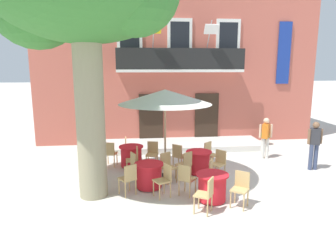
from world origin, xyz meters
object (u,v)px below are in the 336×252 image
Objects in this scene: cafe_chair_near_tree_1 at (179,155)px; cafe_chair_middle_3 at (164,178)px; cafe_chair_far_side_0 at (241,187)px; pedestrian_near_entrance at (315,143)px; cafe_umbrella at (165,97)px; cafe_chair_middle_1 at (136,164)px; cafe_chair_front_2 at (134,158)px; ground_planter_right at (265,137)px; pedestrian_by_tree at (93,148)px; cafe_chair_middle_2 at (129,177)px; cafe_chair_front_1 at (110,152)px; cafe_chair_front_3 at (152,153)px; cafe_table_far_side at (212,187)px; cafe_table_near_tree at (199,162)px; cafe_chair_far_side_1 at (214,173)px; cafe_chair_near_tree_0 at (210,153)px; cafe_table_middle at (149,175)px; ground_planter_left at (93,141)px; cafe_chair_far_side_2 at (186,178)px; cafe_chair_front_0 at (129,147)px; cafe_chair_near_tree_3 at (219,162)px; cafe_table_front at (131,156)px; cafe_chair_near_tree_2 at (185,163)px; cafe_chair_middle_0 at (167,165)px; cafe_chair_far_side_3 at (206,193)px; pedestrian_mid_plaza at (265,136)px.

cafe_chair_near_tree_1 is 2.31m from cafe_chair_middle_3.
cafe_chair_far_side_0 is 4.29m from pedestrian_near_entrance.
cafe_umbrella reaches higher than cafe_chair_near_tree_1.
cafe_chair_middle_1 and cafe_chair_front_2 have the same top height.
ground_planter_right is at bearing 36.81° from cafe_umbrella.
cafe_chair_near_tree_1 is at bearing 7.02° from pedestrian_by_tree.
cafe_chair_middle_2 and cafe_chair_front_1 have the same top height.
cafe_chair_front_1 is at bearing 121.84° from cafe_chair_middle_1.
cafe_table_far_side is at bearing -64.89° from cafe_chair_front_3.
cafe_table_near_tree is 0.95× the size of cafe_chair_far_side_0.
cafe_chair_far_side_1 is 1.49× the size of ground_planter_right.
cafe_table_middle is (-2.24, -1.65, -0.14)m from cafe_chair_near_tree_0.
cafe_chair_far_side_1 is 2.72m from cafe_umbrella.
ground_planter_left is (-2.41, 2.63, -0.15)m from cafe_chair_front_3.
ground_planter_left reaches higher than ground_planter_right.
cafe_chair_near_tree_1 is 0.31× the size of cafe_umbrella.
cafe_chair_far_side_2 is 6.12m from ground_planter_left.
cafe_chair_front_2 reaches higher than cafe_table_far_side.
cafe_chair_front_1 is at bearing -134.94° from cafe_chair_front_0.
cafe_table_far_side is at bearing -111.18° from cafe_chair_near_tree_3.
cafe_chair_front_3 is at bearing -47.52° from ground_planter_left.
cafe_table_near_tree is 1.00× the size of cafe_table_front.
cafe_chair_middle_1 and cafe_chair_middle_3 have the same top height.
cafe_chair_front_0 reaches higher than cafe_table_far_side.
cafe_table_near_tree is at bearing 34.32° from cafe_chair_middle_2.
cafe_chair_near_tree_2 is (-1.07, -1.06, 0.00)m from cafe_chair_near_tree_0.
cafe_chair_front_2 is at bearing -61.67° from ground_planter_left.
pedestrian_by_tree is (-3.45, 0.09, 0.57)m from cafe_table_near_tree.
cafe_chair_near_tree_1 is at bearing -23.19° from cafe_chair_front_3.
cafe_chair_middle_1 and cafe_chair_front_0 have the same top height.
cafe_chair_middle_2 is (-1.19, -0.93, 0.00)m from cafe_chair_middle_0.
cafe_chair_front_1 is 1.00× the size of cafe_chair_far_side_1.
cafe_chair_middle_3 is (-0.72, -2.20, 0.00)m from cafe_chair_near_tree_1.
cafe_chair_far_side_0 reaches higher than cafe_table_far_side.
cafe_chair_middle_2 is at bearing -177.40° from cafe_chair_far_side_1.
ground_planter_right is (4.25, 6.29, -0.19)m from cafe_chair_far_side_3.
pedestrian_mid_plaza is (-0.92, -2.05, 0.56)m from ground_planter_right.
cafe_chair_middle_1 is at bearing -82.97° from cafe_table_front.
cafe_chair_far_side_0 is at bearing -31.33° from cafe_table_far_side.
cafe_chair_middle_0 is 2.11m from cafe_umbrella.
cafe_chair_front_2 is 3.86m from cafe_chair_far_side_0.
pedestrian_near_entrance is at bearing 19.53° from cafe_chair_far_side_2.
ground_planter_left is 0.40× the size of pedestrian_near_entrance.
cafe_chair_middle_0 and cafe_chair_far_side_2 have the same top height.
cafe_chair_middle_3 is 0.57× the size of pedestrian_mid_plaza.
cafe_table_near_tree is at bearing 178.79° from pedestrian_near_entrance.
cafe_chair_far_side_0 is at bearing -33.67° from pedestrian_by_tree.
cafe_table_front is 6.57m from ground_planter_right.
cafe_chair_middle_1 is 1.89m from cafe_chair_far_side_2.
cafe_table_middle is 2.86m from cafe_chair_front_0.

